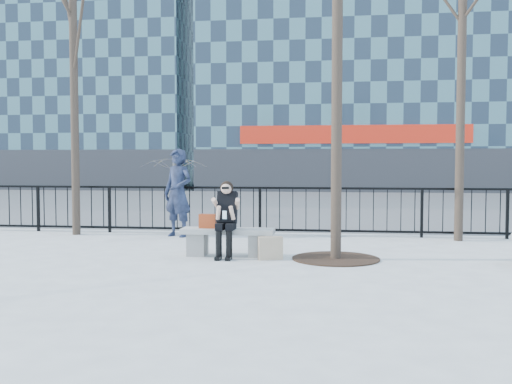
# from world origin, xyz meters

# --- Properties ---
(ground) EXTENTS (120.00, 120.00, 0.00)m
(ground) POSITION_xyz_m (0.00, 0.00, 0.00)
(ground) COLOR #9D9D98
(ground) RESTS_ON ground
(street_surface) EXTENTS (60.00, 23.00, 0.01)m
(street_surface) POSITION_xyz_m (0.00, 15.00, 0.00)
(street_surface) COLOR #474747
(street_surface) RESTS_ON ground
(railing) EXTENTS (14.00, 0.06, 1.10)m
(railing) POSITION_xyz_m (0.00, 3.00, 0.55)
(railing) COLOR black
(railing) RESTS_ON ground
(building_left) EXTENTS (16.20, 10.20, 22.60)m
(building_left) POSITION_xyz_m (-15.00, 27.00, 11.30)
(building_left) COLOR #446B6E
(building_left) RESTS_ON ground
(tree_left) EXTENTS (2.80, 2.80, 6.50)m
(tree_left) POSITION_xyz_m (-4.00, 2.50, 4.86)
(tree_left) COLOR black
(tree_left) RESTS_ON ground
(tree_grate) EXTENTS (1.50, 1.50, 0.02)m
(tree_grate) POSITION_xyz_m (1.90, -0.10, 0.01)
(tree_grate) COLOR black
(tree_grate) RESTS_ON ground
(bench_main) EXTENTS (1.65, 0.46, 0.49)m
(bench_main) POSITION_xyz_m (0.00, 0.00, 0.30)
(bench_main) COLOR slate
(bench_main) RESTS_ON ground
(seated_woman) EXTENTS (0.50, 0.64, 1.34)m
(seated_woman) POSITION_xyz_m (0.00, -0.16, 0.67)
(seated_woman) COLOR black
(seated_woman) RESTS_ON ground
(handbag) EXTENTS (0.31, 0.16, 0.25)m
(handbag) POSITION_xyz_m (-0.36, 0.02, 0.62)
(handbag) COLOR #973212
(handbag) RESTS_ON bench_main
(shopping_bag) EXTENTS (0.44, 0.27, 0.39)m
(shopping_bag) POSITION_xyz_m (0.79, -0.27, 0.20)
(shopping_bag) COLOR #CBB790
(shopping_bag) RESTS_ON ground
(standing_man) EXTENTS (0.85, 0.72, 1.97)m
(standing_man) POSITION_xyz_m (-1.58, 2.46, 0.98)
(standing_man) COLOR black
(standing_man) RESTS_ON ground
(vendor_umbrella) EXTENTS (2.73, 2.75, 1.89)m
(vendor_umbrella) POSITION_xyz_m (-2.96, 7.04, 0.94)
(vendor_umbrella) COLOR yellow
(vendor_umbrella) RESTS_ON ground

